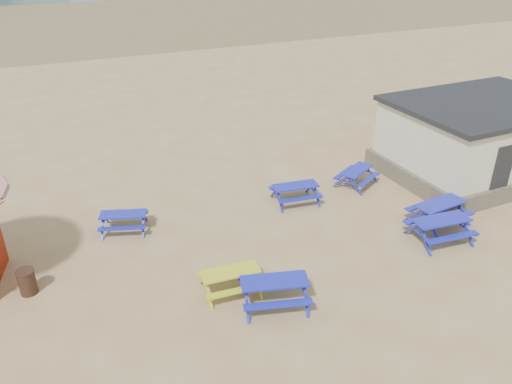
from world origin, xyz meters
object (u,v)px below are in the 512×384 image
litter_bin (27,282)px  amenity_block (479,138)px  picnic_table_blue_a (124,222)px  picnic_table_yellow (230,281)px  picnic_table_blue_b (295,194)px

litter_bin → amenity_block: (17.83, 0.67, 1.18)m
picnic_table_blue_a → picnic_table_yellow: size_ratio=1.06×
picnic_table_blue_b → amenity_block: bearing=2.3°
picnic_table_blue_a → picnic_table_blue_b: bearing=13.3°
picnic_table_blue_a → amenity_block: bearing=13.6°
picnic_table_blue_a → picnic_table_yellow: picnic_table_yellow is taller
picnic_table_blue_b → picnic_table_yellow: size_ratio=1.06×
litter_bin → picnic_table_blue_b: bearing=9.1°
picnic_table_blue_b → picnic_table_yellow: bearing=-129.3°
picnic_table_blue_b → litter_bin: 9.68m
picnic_table_yellow → litter_bin: size_ratio=2.35×
picnic_table_yellow → litter_bin: (-5.26, 2.38, 0.04)m
litter_bin → amenity_block: size_ratio=0.10×
picnic_table_yellow → picnic_table_blue_a: bearing=119.4°
litter_bin → amenity_block: bearing=2.2°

